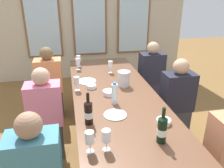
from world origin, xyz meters
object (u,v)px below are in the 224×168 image
Objects in this scene: water_bottle at (114,94)px; seated_person_4 at (46,117)px; tasting_bowl_0 at (109,93)px; wine_glass_1 at (90,138)px; white_plate_1 at (115,115)px; wine_glass_3 at (78,59)px; white_plate_0 at (87,81)px; tasting_bowl_1 at (164,121)px; wine_glass_5 at (110,65)px; metal_pitcher at (124,79)px; wine_glass_0 at (78,62)px; seated_person_0 at (50,85)px; seated_person_5 at (176,103)px; tasting_bowl_3 at (91,86)px; seated_person_1 at (151,78)px; dining_table at (115,99)px; wine_bottle_0 at (89,112)px; wine_bottle_1 at (162,129)px; wine_glass_2 at (106,136)px; wine_glass_4 at (77,81)px.

seated_person_4 reaches higher than water_bottle.
wine_glass_1 is (-0.32, -0.93, 0.10)m from tasting_bowl_0.
wine_glass_3 is at bearing 99.12° from white_plate_1.
white_plate_0 is 0.66m from wine_glass_3.
wine_glass_5 is (-0.22, 1.40, 0.10)m from tasting_bowl_1.
tasting_bowl_0 is at bearing 94.09° from water_bottle.
tasting_bowl_0 is at bearing -136.08° from metal_pitcher.
seated_person_4 is at bearing -167.74° from metal_pitcher.
seated_person_0 is at bearing -177.87° from wine_glass_0.
water_bottle is 0.94m from seated_person_5.
tasting_bowl_3 is at bearing 113.86° from water_bottle.
wine_glass_0 is 0.16× the size of seated_person_1.
wine_glass_3 is 0.16× the size of seated_person_5.
seated_person_5 is at bearing -43.25° from wine_glass_3.
metal_pitcher is 1.27m from wine_glass_1.
dining_table is 9.46× the size of wine_bottle_0.
dining_table is at bearing 100.67° from wine_bottle_1.
seated_person_0 is at bearing 105.84° from wine_glass_2.
seated_person_4 reaches higher than tasting_bowl_1.
metal_pitcher is at bearing -54.21° from wine_glass_0.
seated_person_5 is at bearing -44.20° from wine_glass_5.
wine_bottle_0 is at bearing -73.49° from seated_person_0.
wine_bottle_1 is at bearing -73.83° from wine_glass_0.
metal_pitcher is at bearing -60.27° from wine_glass_3.
white_plate_0 is at bearing 40.67° from seated_person_4.
white_plate_0 is 1.27m from tasting_bowl_1.
seated_person_5 reaches higher than wine_glass_1.
wine_glass_0 is (-0.27, 1.40, 0.11)m from white_plate_1.
dining_table is 1.23m from seated_person_1.
seated_person_4 is at bearing 127.98° from wine_bottle_0.
seated_person_4 is (-1.59, -0.92, 0.00)m from seated_person_1.
wine_bottle_1 is 0.28× the size of seated_person_4.
wine_glass_0 reaches higher than tasting_bowl_1.
seated_person_0 reaches higher than metal_pitcher.
seated_person_0 is 1.83m from seated_person_5.
water_bottle is at bearing 47.44° from wine_bottle_0.
wine_glass_2 and wine_glass_4 have the same top height.
wine_glass_4 is at bearing 129.55° from tasting_bowl_1.
wine_glass_2 is at bearing -60.84° from seated_person_4.
white_plate_0 is 1.39m from wine_glass_2.
white_plate_0 is 0.73m from seated_person_0.
tasting_bowl_1 is at bearing -81.17° from wine_glass_5.
tasting_bowl_0 is 0.84× the size of wine_glass_1.
wine_bottle_1 is 0.44m from wine_glass_2.
dining_table is 21.84× the size of tasting_bowl_1.
wine_glass_2 is 0.16× the size of seated_person_4.
tasting_bowl_0 is 0.13× the size of seated_person_4.
wine_bottle_1 is (0.53, -0.38, 0.00)m from wine_bottle_0.
water_bottle reaches higher than wine_glass_0.
wine_glass_4 is at bearing 118.17° from wine_bottle_1.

